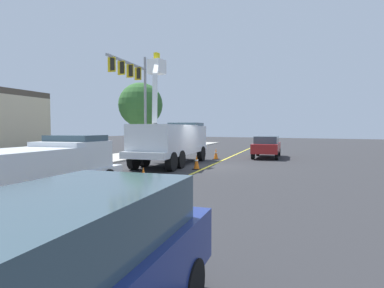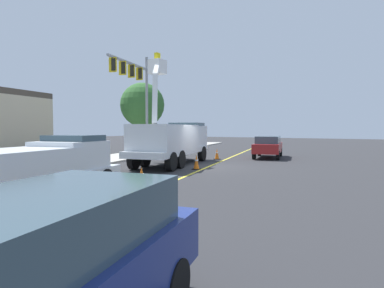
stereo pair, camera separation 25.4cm
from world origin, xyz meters
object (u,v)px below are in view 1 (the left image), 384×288
(traffic_cone_leading, at_px, (32,217))
(trailing_sedan, at_px, (32,286))
(service_pickup_truck, at_px, (45,166))
(traffic_cone_trailing, at_px, (216,154))
(traffic_cone_mid_rear, at_px, (197,162))
(traffic_cone_mid_front, at_px, (144,177))
(utility_bucket_truck, at_px, (172,139))
(traffic_signal_mast, at_px, (134,84))
(passing_minivan, at_px, (267,145))

(traffic_cone_leading, bearing_deg, trailing_sedan, -122.90)
(service_pickup_truck, bearing_deg, traffic_cone_trailing, 4.88)
(traffic_cone_mid_rear, bearing_deg, traffic_cone_leading, -169.00)
(service_pickup_truck, bearing_deg, traffic_cone_mid_rear, -1.68)
(traffic_cone_mid_front, bearing_deg, trailing_sedan, -146.78)
(utility_bucket_truck, relative_size, trailing_sedan, 1.68)
(traffic_cone_leading, distance_m, traffic_cone_mid_front, 5.74)
(trailing_sedan, relative_size, traffic_cone_mid_rear, 6.13)
(trailing_sedan, height_order, traffic_signal_mast, traffic_signal_mast)
(service_pickup_truck, distance_m, traffic_cone_mid_rear, 9.21)
(service_pickup_truck, relative_size, passing_minivan, 1.16)
(trailing_sedan, bearing_deg, passing_minivan, 11.91)
(service_pickup_truck, distance_m, passing_minivan, 18.25)
(traffic_cone_mid_rear, height_order, traffic_cone_trailing, traffic_cone_mid_rear)
(service_pickup_truck, relative_size, traffic_signal_mast, 0.72)
(traffic_cone_trailing, bearing_deg, service_pickup_truck, -175.12)
(passing_minivan, relative_size, traffic_cone_mid_front, 6.41)
(utility_bucket_truck, relative_size, traffic_cone_mid_front, 10.76)
(utility_bucket_truck, xyz_separation_m, traffic_cone_leading, (-12.55, -4.69, -1.23))
(passing_minivan, height_order, trailing_sedan, same)
(service_pickup_truck, bearing_deg, utility_bucket_truck, 12.05)
(utility_bucket_truck, xyz_separation_m, passing_minivan, (7.72, -3.80, -0.64))
(utility_bucket_truck, relative_size, service_pickup_truck, 1.44)
(traffic_cone_mid_front, distance_m, traffic_signal_mast, 14.04)
(passing_minivan, distance_m, traffic_cone_trailing, 4.38)
(traffic_cone_mid_front, xyz_separation_m, traffic_cone_mid_rear, (5.69, 0.80, 0.02))
(service_pickup_truck, xyz_separation_m, traffic_cone_trailing, (14.90, 1.27, -0.72))
(passing_minivan, distance_m, traffic_cone_leading, 20.29)
(utility_bucket_truck, distance_m, passing_minivan, 8.62)
(service_pickup_truck, height_order, passing_minivan, service_pickup_truck)
(utility_bucket_truck, height_order, traffic_cone_trailing, utility_bucket_truck)
(service_pickup_truck, bearing_deg, traffic_cone_mid_front, -16.99)
(traffic_cone_mid_rear, bearing_deg, service_pickup_truck, 178.32)
(trailing_sedan, relative_size, traffic_signal_mast, 0.62)
(passing_minivan, xyz_separation_m, traffic_signal_mast, (-5.00, 9.11, 4.80))
(traffic_cone_mid_rear, relative_size, traffic_signal_mast, 0.10)
(utility_bucket_truck, height_order, traffic_cone_leading, utility_bucket_truck)
(traffic_cone_leading, xyz_separation_m, traffic_signal_mast, (15.27, 10.00, 5.39))
(traffic_cone_mid_front, distance_m, traffic_cone_mid_rear, 5.74)
(passing_minivan, relative_size, traffic_cone_trailing, 6.27)
(service_pickup_truck, xyz_separation_m, traffic_cone_mid_front, (3.49, -1.07, -0.73))
(service_pickup_truck, height_order, traffic_cone_mid_rear, service_pickup_truck)
(trailing_sedan, bearing_deg, traffic_cone_mid_rear, 23.87)
(trailing_sedan, distance_m, traffic_cone_mid_front, 9.70)
(traffic_cone_mid_front, bearing_deg, traffic_cone_leading, -165.97)
(traffic_cone_mid_rear, bearing_deg, traffic_cone_trailing, 15.09)
(traffic_cone_mid_front, bearing_deg, utility_bucket_truck, 25.31)
(utility_bucket_truck, relative_size, traffic_signal_mast, 1.03)
(trailing_sedan, xyz_separation_m, traffic_signal_mast, (17.80, 13.92, 4.80))
(passing_minivan, xyz_separation_m, traffic_cone_mid_front, (-14.70, 0.49, -0.58))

